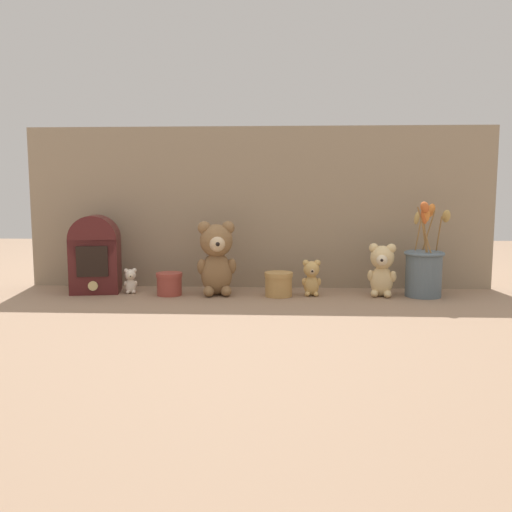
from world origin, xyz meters
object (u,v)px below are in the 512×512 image
object	(u,v)px
teddy_bear_large	(217,257)
decorative_tin_short	(279,284)
vintage_radio	(95,253)
teddy_bear_small	(311,277)
flower_vase	(424,268)
teddy_bear_tiny	(130,280)
decorative_tin_tall	(169,284)
teddy_bear_medium	(382,269)

from	to	relation	value
teddy_bear_large	decorative_tin_short	world-z (taller)	teddy_bear_large
vintage_radio	decorative_tin_short	distance (m)	0.63
teddy_bear_large	teddy_bear_small	size ratio (longest dim) A/B	2.05
flower_vase	teddy_bear_small	bearing A→B (deg)	-178.85
teddy_bear_large	teddy_bear_tiny	distance (m)	0.30
teddy_bear_small	vintage_radio	distance (m)	0.73
decorative_tin_tall	decorative_tin_short	distance (m)	0.36
teddy_bear_medium	vintage_radio	xyz separation A→B (m)	(-0.95, 0.02, 0.04)
teddy_bear_small	decorative_tin_tall	world-z (taller)	teddy_bear_small
teddy_bear_tiny	flower_vase	size ratio (longest dim) A/B	0.27
teddy_bear_small	vintage_radio	size ratio (longest dim) A/B	0.46
decorative_tin_tall	decorative_tin_short	bearing A→B (deg)	-0.14
teddy_bear_medium	vintage_radio	bearing A→B (deg)	178.74
teddy_bear_tiny	vintage_radio	size ratio (longest dim) A/B	0.32
vintage_radio	decorative_tin_tall	bearing A→B (deg)	-7.49
teddy_bear_medium	vintage_radio	world-z (taller)	vintage_radio
teddy_bear_small	teddy_bear_medium	bearing A→B (deg)	0.07
flower_vase	decorative_tin_short	distance (m)	0.47
teddy_bear_tiny	decorative_tin_short	world-z (taller)	teddy_bear_tiny
teddy_bear_tiny	vintage_radio	bearing A→B (deg)	176.34
teddy_bear_medium	vintage_radio	size ratio (longest dim) A/B	0.66
teddy_bear_small	decorative_tin_short	xyz separation A→B (m)	(-0.11, -0.01, -0.02)
teddy_bear_large	decorative_tin_tall	distance (m)	0.18
flower_vase	vintage_radio	world-z (taller)	flower_vase
flower_vase	decorative_tin_tall	distance (m)	0.83
flower_vase	vintage_radio	bearing A→B (deg)	179.27
teddy_bear_small	decorative_tin_short	world-z (taller)	teddy_bear_small
decorative_tin_tall	vintage_radio	bearing A→B (deg)	172.51
teddy_bear_medium	decorative_tin_short	size ratio (longest dim) A/B	1.87
teddy_bear_small	vintage_radio	world-z (taller)	vintage_radio
teddy_bear_tiny	teddy_bear_medium	bearing A→B (deg)	-0.91
teddy_bear_tiny	decorative_tin_short	distance (m)	0.50
teddy_bear_large	vintage_radio	bearing A→B (deg)	176.78
teddy_bear_medium	vintage_radio	distance (m)	0.95
teddy_bear_small	teddy_bear_tiny	xyz separation A→B (m)	(-0.60, 0.01, -0.02)
teddy_bear_tiny	flower_vase	world-z (taller)	flower_vase
decorative_tin_tall	decorative_tin_short	xyz separation A→B (m)	(0.36, -0.00, 0.00)
teddy_bear_small	decorative_tin_tall	bearing A→B (deg)	-178.45
teddy_bear_large	decorative_tin_short	bearing A→B (deg)	-3.21
teddy_bear_small	decorative_tin_tall	distance (m)	0.47
teddy_bear_large	teddy_bear_medium	world-z (taller)	teddy_bear_large
teddy_bear_large	decorative_tin_tall	bearing A→B (deg)	-176.12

